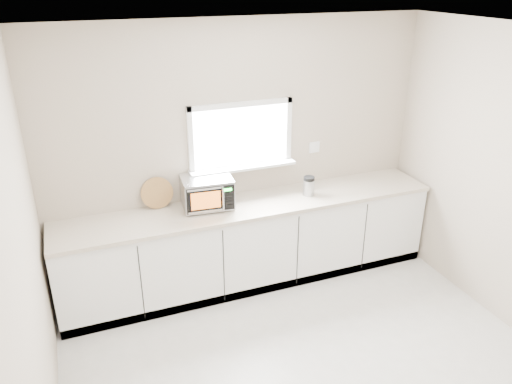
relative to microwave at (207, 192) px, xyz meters
name	(u,v)px	position (x,y,z in m)	size (l,w,h in m)	color
back_wall	(241,153)	(0.43, 0.22, 0.28)	(4.00, 0.17, 2.70)	#B0A08C
cabinets	(251,244)	(0.43, -0.08, -0.64)	(3.92, 0.60, 0.88)	white
countertop	(251,205)	(0.43, -0.09, -0.18)	(3.92, 0.64, 0.04)	#C0B49E
microwave	(207,192)	(0.00, 0.00, 0.00)	(0.51, 0.44, 0.31)	black
knife_block	(207,196)	(0.00, 0.01, -0.05)	(0.13, 0.20, 0.27)	#462419
cutting_board	(157,193)	(-0.47, 0.16, -0.01)	(0.32, 0.32, 0.02)	#AE8443
coffee_grinder	(309,186)	(1.07, -0.11, -0.06)	(0.14, 0.14, 0.21)	#AFB1B6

